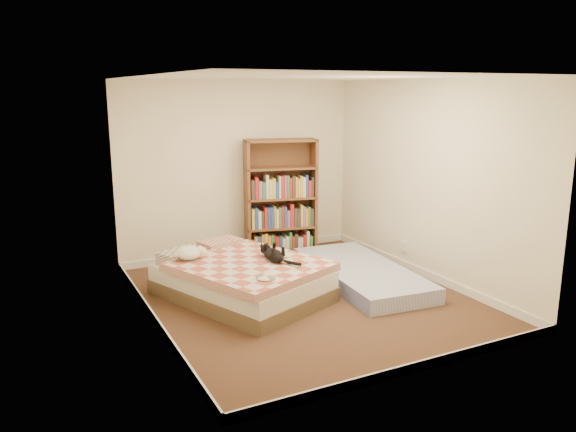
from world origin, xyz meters
name	(u,v)px	position (x,y,z in m)	size (l,w,h in m)	color
room	(305,197)	(0.00, 0.00, 1.20)	(3.51, 4.01, 2.51)	#462E1E
bed	(241,278)	(-0.65, 0.37, 0.23)	(1.92, 2.23, 0.50)	brown
bookshelf	(280,215)	(0.51, 1.70, 0.60)	(1.09, 0.56, 1.69)	brown
floor_mattress	(361,274)	(0.91, 0.19, 0.10)	(0.97, 2.15, 0.19)	#727EBE
black_cat	(273,254)	(-0.32, 0.20, 0.52)	(0.21, 0.67, 0.15)	black
white_dog	(190,253)	(-1.17, 0.65, 0.53)	(0.38, 0.40, 0.15)	white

